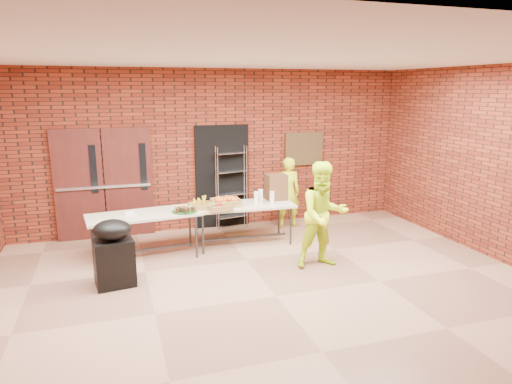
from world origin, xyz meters
TOP-DOWN VIEW (x-y plane):
  - room at (0.00, 0.00)m, footprint 8.08×7.08m
  - double_doors at (-2.20, 3.44)m, footprint 1.78×0.12m
  - dark_doorway at (0.10, 3.46)m, footprint 1.10×0.06m
  - bronze_plaque at (1.90, 3.45)m, footprint 0.85×0.04m
  - wire_rack at (0.25, 3.32)m, footprint 0.65×0.31m
  - table_left at (-1.59, 2.12)m, footprint 1.92×0.97m
  - table_right at (0.19, 2.25)m, footprint 1.87×0.85m
  - basket_bananas at (-0.61, 2.18)m, footprint 0.40×0.31m
  - basket_oranges at (-0.14, 2.24)m, footprint 0.50×0.39m
  - basket_apples at (-0.30, 2.01)m, footprint 0.40×0.31m
  - muffin_tray at (-0.91, 2.03)m, footprint 0.43×0.43m
  - napkin_box at (-1.81, 2.12)m, footprint 0.16×0.11m
  - coffee_dispenser at (0.89, 2.42)m, footprint 0.37×0.33m
  - cup_stack_front at (0.41, 2.16)m, footprint 0.08×0.08m
  - cup_stack_mid at (0.69, 2.09)m, footprint 0.08×0.08m
  - cup_stack_back at (0.53, 2.26)m, footprint 0.08×0.08m
  - covered_grill at (-2.11, 1.08)m, footprint 0.60×0.52m
  - volunteer_woman at (1.37, 3.04)m, footprint 0.58×0.44m
  - volunteer_man at (1.10, 0.83)m, footprint 0.85×0.67m

SIDE VIEW (x-z plane):
  - covered_grill at x=-2.11m, z-range 0.00..0.99m
  - table_right at x=0.19m, z-range 0.31..1.07m
  - table_left at x=-1.59m, z-range 0.32..1.08m
  - volunteer_woman at x=1.37m, z-range 0.00..1.45m
  - napkin_box at x=-1.81m, z-range 0.76..0.82m
  - basket_bananas at x=-0.61m, z-range 0.75..0.87m
  - basket_apples at x=-0.30m, z-range 0.75..0.87m
  - muffin_tray at x=-0.91m, z-range 0.76..0.86m
  - basket_oranges at x=-0.14m, z-range 0.74..0.90m
  - wire_rack at x=0.25m, z-range 0.00..1.69m
  - volunteer_man at x=1.10m, z-range 0.00..1.71m
  - cup_stack_front at x=0.41m, z-range 0.75..0.99m
  - cup_stack_mid at x=0.69m, z-range 0.75..0.99m
  - cup_stack_back at x=0.53m, z-range 0.75..1.01m
  - coffee_dispenser at x=0.89m, z-range 0.75..1.24m
  - dark_doorway at x=0.10m, z-range 0.00..2.10m
  - double_doors at x=-2.20m, z-range 0.00..2.10m
  - bronze_plaque at x=1.90m, z-range 1.20..1.90m
  - room at x=0.00m, z-range -0.04..3.24m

